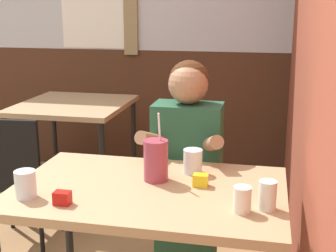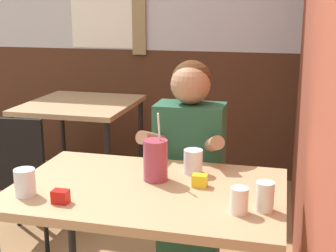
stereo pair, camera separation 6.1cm
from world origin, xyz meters
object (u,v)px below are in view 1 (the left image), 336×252
Objects in this scene: chair_near_window at (16,172)px; cocktail_pitcher at (156,160)px; background_table at (74,114)px; person_seated at (187,176)px; main_table at (149,204)px.

cocktail_pitcher is at bearing -36.43° from chair_near_window.
background_table is at bearing 124.66° from cocktail_pitcher.
background_table is 2.85× the size of cocktail_pitcher.
main_table is at bearing -98.01° from person_seated.
cocktail_pitcher is at bearing 82.44° from main_table.
background_table is 1.74m from cocktail_pitcher.
chair_near_window is 1.11m from person_seated.
cocktail_pitcher is (0.01, 0.08, 0.16)m from main_table.
person_seated is at bearing -43.72° from background_table.
person_seated reaches higher than cocktail_pitcher.
cocktail_pitcher is (1.02, -0.62, 0.35)m from chair_near_window.
main_table is 1.25m from chair_near_window.
cocktail_pitcher is at bearing -55.34° from background_table.
main_table is 1.31× the size of background_table.
main_table is 3.74× the size of cocktail_pitcher.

